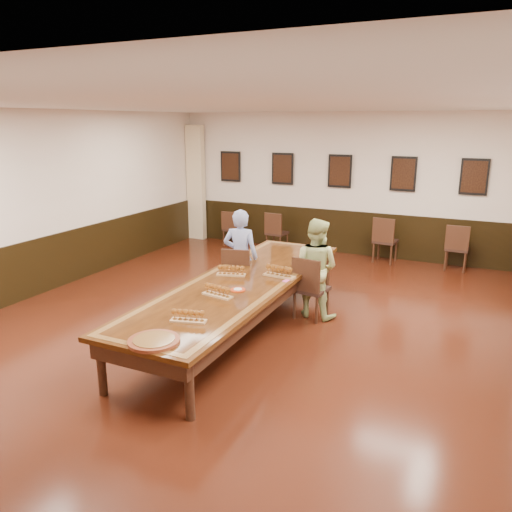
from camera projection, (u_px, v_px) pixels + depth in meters
The scene contains 23 objects.
floor at pixel (242, 329), 7.45m from camera, with size 8.00×10.00×0.02m, color black.
ceiling at pixel (240, 104), 6.60m from camera, with size 8.00×10.00×0.02m, color white.
wall_back at pixel (340, 184), 11.40m from camera, with size 8.00×0.02×3.20m, color beige.
wall_left at pixel (36, 204), 8.68m from camera, with size 0.02×10.00×3.20m, color beige.
chair_man at pixel (239, 276), 8.31m from camera, with size 0.47×0.51×1.01m, color black, non-canonical shape.
chair_woman at pixel (312, 287), 7.75m from camera, with size 0.47×0.51×1.00m, color black, non-canonical shape.
spare_chair_a at pixel (232, 228), 12.36m from camera, with size 0.41×0.44×0.87m, color black, non-canonical shape.
spare_chair_b at pixel (277, 232), 11.76m from camera, with size 0.44×0.48×0.94m, color black, non-canonical shape.
spare_chair_c at pixel (385, 239), 10.84m from camera, with size 0.47×0.51×1.00m, color black, non-canonical shape.
spare_chair_d at pixel (457, 247), 10.28m from camera, with size 0.45×0.49×0.97m, color black, non-canonical shape.
person_man at pixel (241, 257), 8.33m from camera, with size 0.59×0.39×1.60m, color #485DB5.
person_woman at pixel (315, 268), 7.76m from camera, with size 0.78×0.60×1.56m, color #C3CD80.
pink_phone at pixel (286, 281), 7.23m from camera, with size 0.07×0.13×0.01m, color #F852B4.
curtain at pixel (196, 183), 12.82m from camera, with size 0.45×0.18×2.90m, color beige.
wainscoting at pixel (241, 297), 7.31m from camera, with size 8.00×10.00×1.00m.
conference_table at pixel (241, 290), 7.28m from camera, with size 1.40×5.00×0.76m.
posters at pixel (340, 171), 11.25m from camera, with size 6.14×0.04×0.74m.
flight_a at pixel (231, 271), 7.46m from camera, with size 0.45×0.25×0.16m.
flight_b at pixel (279, 272), 7.40m from camera, with size 0.49×0.19×0.18m.
flight_c at pixel (217, 291), 6.57m from camera, with size 0.45×0.20×0.16m.
flight_d at pixel (188, 316), 5.74m from camera, with size 0.44×0.23×0.16m.
red_plate_grp at pixel (238, 290), 6.82m from camera, with size 0.21×0.21×0.03m.
carved_platter at pixel (154, 341), 5.22m from camera, with size 0.65×0.65×0.04m.
Camera 1 is at (3.14, -6.15, 2.99)m, focal length 35.00 mm.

